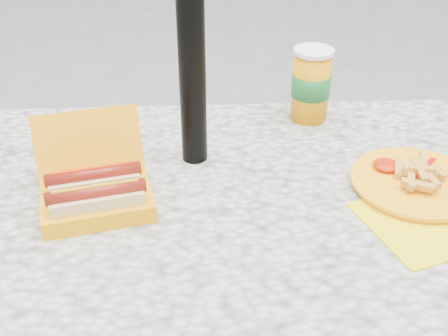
{
  "coord_description": "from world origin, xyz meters",
  "views": [
    {
      "loc": [
        0.01,
        -0.8,
        1.33
      ],
      "look_at": [
        0.05,
        0.04,
        0.8
      ],
      "focal_mm": 45.0,
      "sensor_mm": 36.0,
      "label": 1
    }
  ],
  "objects": [
    {
      "name": "hotdog_box",
      "position": [
        -0.17,
        -0.0,
        0.78
      ],
      "size": [
        0.22,
        0.21,
        0.15
      ],
      "rotation": [
        0.0,
        0.0,
        0.22
      ],
      "color": "#FFA20D",
      "rests_on": "picnic_table"
    },
    {
      "name": "picnic_table",
      "position": [
        0.0,
        0.0,
        0.64
      ],
      "size": [
        1.2,
        0.8,
        0.75
      ],
      "color": "beige",
      "rests_on": "ground"
    },
    {
      "name": "fries_plate",
      "position": [
        0.4,
        0.03,
        0.76
      ],
      "size": [
        0.26,
        0.34,
        0.05
      ],
      "rotation": [
        0.0,
        0.0,
        0.08
      ],
      "color": "yellow",
      "rests_on": "picnic_table"
    },
    {
      "name": "soda_cup",
      "position": [
        0.26,
        0.32,
        0.83
      ],
      "size": [
        0.09,
        0.09,
        0.16
      ],
      "rotation": [
        0.0,
        0.0,
        -0.08
      ],
      "color": "orange",
      "rests_on": "picnic_table"
    }
  ]
}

